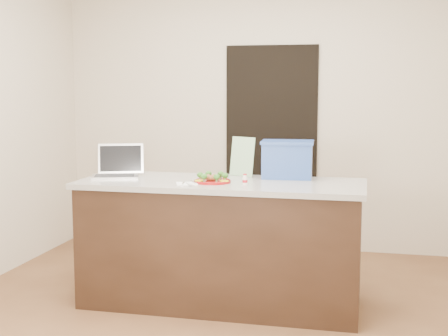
% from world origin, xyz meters
% --- Properties ---
extents(ground, '(4.00, 4.00, 0.00)m').
position_xyz_m(ground, '(0.00, 0.00, 0.00)').
color(ground, brown).
rests_on(ground, ground).
extents(room_shell, '(4.00, 4.00, 4.00)m').
position_xyz_m(room_shell, '(0.00, 0.00, 1.62)').
color(room_shell, white).
rests_on(room_shell, ground).
extents(doorway, '(0.90, 0.02, 2.00)m').
position_xyz_m(doorway, '(0.10, 1.98, 1.00)').
color(doorway, black).
rests_on(doorway, ground).
extents(island, '(2.06, 0.76, 0.92)m').
position_xyz_m(island, '(0.00, 0.25, 0.46)').
color(island, black).
rests_on(island, ground).
extents(plate, '(0.26, 0.26, 0.02)m').
position_xyz_m(plate, '(-0.04, 0.17, 0.93)').
color(plate, maroon).
rests_on(plate, island).
extents(meatballs, '(0.11, 0.11, 0.04)m').
position_xyz_m(meatballs, '(-0.04, 0.17, 0.96)').
color(meatballs, brown).
rests_on(meatballs, plate).
extents(broccoli, '(0.23, 0.21, 0.04)m').
position_xyz_m(broccoli, '(-0.04, 0.17, 0.97)').
color(broccoli, '#205416').
rests_on(broccoli, plate).
extents(pepper_rings, '(0.24, 0.23, 0.01)m').
position_xyz_m(pepper_rings, '(-0.04, 0.17, 0.94)').
color(pepper_rings, yellow).
rests_on(pepper_rings, plate).
extents(napkin, '(0.18, 0.18, 0.01)m').
position_xyz_m(napkin, '(-0.20, 0.06, 0.92)').
color(napkin, white).
rests_on(napkin, island).
extents(fork, '(0.04, 0.14, 0.00)m').
position_xyz_m(fork, '(-0.22, 0.07, 0.93)').
color(fork, silver).
rests_on(fork, napkin).
extents(knife, '(0.08, 0.20, 0.01)m').
position_xyz_m(knife, '(-0.17, 0.05, 0.93)').
color(knife, silver).
rests_on(knife, napkin).
extents(yogurt_bottle, '(0.04, 0.04, 0.08)m').
position_xyz_m(yogurt_bottle, '(0.20, 0.13, 0.95)').
color(yogurt_bottle, white).
rests_on(yogurt_bottle, island).
extents(laptop, '(0.40, 0.38, 0.24)m').
position_xyz_m(laptop, '(-0.82, 0.31, 0.99)').
color(laptop, '#BABBBF').
rests_on(laptop, island).
extents(leaflet, '(0.21, 0.13, 0.30)m').
position_xyz_m(leaflet, '(0.10, 0.54, 1.07)').
color(leaflet, silver).
rests_on(leaflet, island).
extents(blue_box, '(0.40, 0.30, 0.28)m').
position_xyz_m(blue_box, '(0.45, 0.53, 1.06)').
color(blue_box, '#2C4D9F').
rests_on(blue_box, island).
extents(chair, '(0.46, 0.46, 0.83)m').
position_xyz_m(chair, '(-0.10, 0.95, 0.47)').
color(chair, '#33150F').
rests_on(chair, ground).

